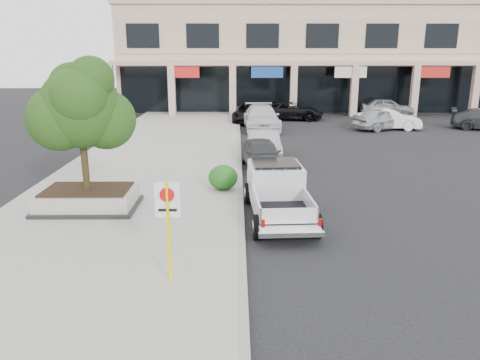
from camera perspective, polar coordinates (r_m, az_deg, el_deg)
name	(u,v)px	position (r m, az deg, el deg)	size (l,w,h in m)	color
ground	(298,245)	(13.06, 7.07, -7.85)	(120.00, 120.00, 0.00)	black
sidewalk	(141,184)	(18.99, -12.00, -0.45)	(8.00, 52.00, 0.15)	gray
curb	(240,184)	(18.60, 0.00, -0.43)	(0.20, 52.00, 0.15)	gray
strip_mall	(338,57)	(46.85, 11.89, 14.48)	(40.55, 12.43, 9.50)	#D1A693
planter	(88,199)	(16.14, -18.03, -2.18)	(3.20, 2.20, 0.68)	black
planter_tree	(86,108)	(15.66, -18.27, 8.30)	(2.90, 2.55, 4.00)	black
no_parking_sign	(168,218)	(10.28, -8.76, -4.64)	(0.55, 0.09, 2.30)	yellow
hedge	(223,177)	(17.43, -2.07, 0.32)	(1.10, 0.99, 0.94)	#174D16
pickup_truck	(279,194)	(14.79, 4.76, -1.67)	(1.91, 5.15, 1.62)	silver
curb_car_a	(262,154)	(21.28, 2.66, 3.21)	(1.59, 3.94, 1.34)	#303235
curb_car_b	(264,145)	(23.34, 2.94, 4.32)	(1.46, 4.18, 1.38)	#989BA0
curb_car_c	(261,118)	(32.28, 2.63, 7.60)	(2.31, 5.67, 1.65)	silver
curb_car_d	(249,113)	(35.81, 1.09, 8.15)	(2.28, 4.95, 1.37)	black
lot_car_a	(384,119)	(33.74, 17.11, 7.17)	(1.80, 4.46, 1.52)	#A9ACB1
lot_car_b	(389,119)	(33.98, 17.68, 7.08)	(1.48, 4.25, 1.40)	white
lot_car_d	(290,111)	(37.38, 6.17, 8.40)	(2.36, 5.11, 1.42)	black
lot_car_e	(387,107)	(41.30, 17.51, 8.48)	(1.75, 4.35, 1.48)	gray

